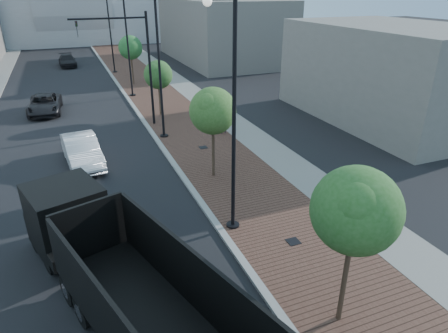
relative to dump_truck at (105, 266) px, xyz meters
name	(u,v)px	position (x,y,z in m)	size (l,w,h in m)	color
sidewalk	(150,81)	(8.38, 32.42, -1.34)	(7.00, 140.00, 0.12)	#4C2D23
concrete_strip	(173,79)	(11.08, 32.42, -1.33)	(2.40, 140.00, 0.13)	slate
curb	(117,83)	(4.88, 32.42, -1.33)	(0.30, 140.00, 0.14)	gray
dump_truck	(105,266)	(0.00, 0.00, 0.00)	(6.20, 13.44, 3.32)	black
white_sedan	(82,151)	(0.02, 11.90, -0.56)	(1.77, 5.08, 1.67)	silver
dark_car_mid	(45,104)	(-2.10, 23.86, -0.66)	(2.44, 5.28, 1.47)	black
dark_car_far	(67,61)	(0.44, 45.23, -0.68)	(2.01, 4.95, 1.44)	black
pedestrian	(223,123)	(9.44, 13.39, -0.52)	(0.64, 0.42, 1.76)	black
streetlight_1	(231,133)	(5.37, 2.42, 2.94)	(1.44, 0.56, 9.21)	black
streetlight_2	(159,67)	(5.48, 14.42, 3.42)	(1.72, 0.56, 9.28)	black
streetlight_3	(127,49)	(5.37, 26.42, 2.94)	(1.44, 0.56, 9.21)	black
streetlight_4	(110,31)	(5.48, 38.42, 3.42)	(1.72, 0.56, 9.28)	black
traffic_mast	(136,58)	(4.58, 17.42, 3.59)	(5.09, 0.20, 8.00)	black
tree_0	(357,210)	(6.53, -3.56, 2.58)	(2.51, 2.48, 5.23)	#382619
tree_1	(213,111)	(6.53, 7.44, 2.32)	(2.46, 2.42, 4.95)	#382619
tree_2	(159,75)	(6.53, 19.44, 1.89)	(2.27, 2.20, 4.40)	#382619
tree_3	(131,48)	(6.53, 31.44, 2.40)	(2.45, 2.41, 5.02)	#382619
convention_center	(70,6)	(2.88, 77.42, 4.61)	(50.00, 30.00, 50.00)	#A3A7AC
commercial_block_ne	(221,30)	(20.88, 42.42, 2.60)	(12.00, 22.00, 8.00)	slate
commercial_block_e	(391,73)	(22.88, 12.42, 2.10)	(10.00, 16.00, 7.00)	slate
utility_cover_1	(293,241)	(7.28, 0.42, -1.27)	(0.50, 0.50, 0.02)	black
utility_cover_2	(203,147)	(7.28, 11.42, -1.27)	(0.50, 0.50, 0.02)	black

